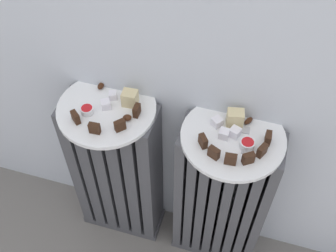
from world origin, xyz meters
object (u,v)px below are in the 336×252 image
at_px(radiator_right, 221,200).
at_px(jam_bowl_right, 247,144).
at_px(fork, 245,138).
at_px(radiator_left, 118,174).
at_px(plate_left, 107,109).
at_px(plate_right, 233,137).
at_px(jam_bowl_left, 87,110).

height_order(radiator_right, jam_bowl_right, jam_bowl_right).
bearing_deg(fork, radiator_left, -179.72).
relative_size(plate_left, jam_bowl_right, 7.20).
bearing_deg(jam_bowl_right, plate_right, 146.94).
distance_m(radiator_right, fork, 0.34).
bearing_deg(jam_bowl_right, radiator_left, 176.32).
distance_m(plate_right, jam_bowl_left, 0.40).
xyz_separation_m(radiator_left, fork, (0.38, 0.00, 0.34)).
bearing_deg(jam_bowl_left, plate_right, 4.55).
relative_size(plate_left, fork, 3.10).
height_order(radiator_left, radiator_right, same).
height_order(radiator_right, jam_bowl_left, jam_bowl_left).
bearing_deg(radiator_left, plate_left, 180.00).
xyz_separation_m(jam_bowl_right, fork, (-0.01, 0.03, -0.01)).
bearing_deg(jam_bowl_left, radiator_right, 4.55).
bearing_deg(jam_bowl_right, plate_left, 176.32).
height_order(radiator_right, fork, fork).
xyz_separation_m(jam_bowl_left, fork, (0.42, 0.03, -0.01)).
relative_size(radiator_right, plate_left, 2.30).
height_order(plate_left, jam_bowl_left, jam_bowl_left).
height_order(plate_left, fork, fork).
distance_m(plate_left, fork, 0.38).
xyz_separation_m(radiator_left, plate_left, (-0.00, 0.00, 0.33)).
distance_m(jam_bowl_left, fork, 0.43).
bearing_deg(plate_right, fork, 3.63).
xyz_separation_m(plate_right, jam_bowl_left, (-0.39, -0.03, 0.02)).
distance_m(plate_left, jam_bowl_right, 0.39).
bearing_deg(radiator_left, jam_bowl_right, -3.68).
height_order(radiator_left, jam_bowl_left, jam_bowl_left).
height_order(jam_bowl_right, fork, jam_bowl_right).
bearing_deg(plate_left, plate_right, 0.00).
bearing_deg(fork, jam_bowl_left, -175.51).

